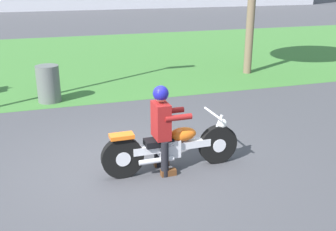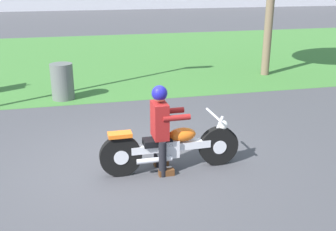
# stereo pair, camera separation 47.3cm
# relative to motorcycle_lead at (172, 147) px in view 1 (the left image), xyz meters

# --- Properties ---
(ground) EXTENTS (120.00, 120.00, 0.00)m
(ground) POSITION_rel_motorcycle_lead_xyz_m (-0.72, 0.29, -0.40)
(ground) COLOR #424247
(grass_verge) EXTENTS (60.00, 12.00, 0.01)m
(grass_verge) POSITION_rel_motorcycle_lead_xyz_m (-0.72, 9.86, -0.39)
(grass_verge) COLOR #3D7533
(grass_verge) RESTS_ON ground
(motorcycle_lead) EXTENTS (2.25, 0.66, 0.88)m
(motorcycle_lead) POSITION_rel_motorcycle_lead_xyz_m (0.00, 0.00, 0.00)
(motorcycle_lead) COLOR black
(motorcycle_lead) RESTS_ON ground
(rider_lead) EXTENTS (0.55, 0.48, 1.40)m
(rider_lead) POSITION_rel_motorcycle_lead_xyz_m (-0.17, 0.00, 0.42)
(rider_lead) COLOR black
(rider_lead) RESTS_ON ground
(trash_can) EXTENTS (0.55, 0.55, 0.91)m
(trash_can) POSITION_rel_motorcycle_lead_xyz_m (-1.69, 4.44, 0.06)
(trash_can) COLOR #595E5B
(trash_can) RESTS_ON ground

